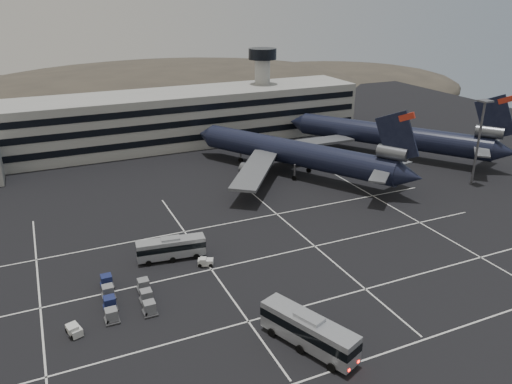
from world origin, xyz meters
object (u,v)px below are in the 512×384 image
uld_cluster (125,297)px  tug_a (75,330)px  trijet_main (297,153)px  bus_near (309,330)px  bus_far (171,247)px

uld_cluster → tug_a: bearing=-147.7°
trijet_main → tug_a: trijet_main is taller
trijet_main → bus_near: 59.62m
bus_near → tug_a: bus_near is taller
bus_near → uld_cluster: bus_near is taller
bus_far → uld_cluster: bearing=142.6°
bus_near → tug_a: size_ratio=4.78×
bus_near → trijet_main: bearing=40.6°
trijet_main → bus_far: (-36.25, -25.93, -3.21)m
bus_near → uld_cluster: (-17.85, 18.11, -1.58)m
tug_a → bus_near: bearing=-46.0°
bus_near → tug_a: 28.38m
trijet_main → tug_a: 65.31m
tug_a → uld_cluster: 8.20m
uld_cluster → trijet_main: bearing=37.7°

